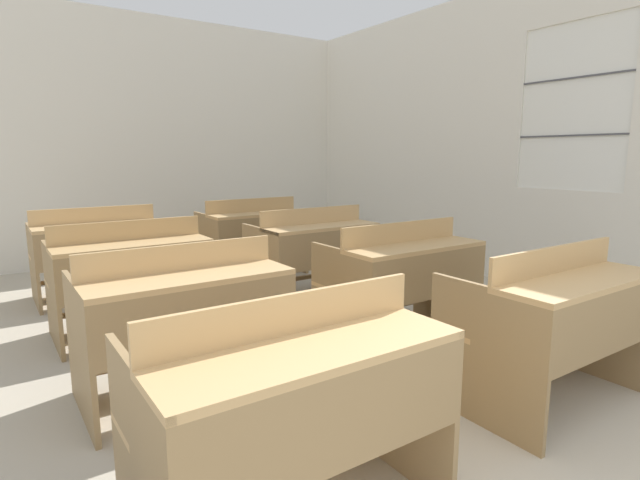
{
  "coord_description": "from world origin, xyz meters",
  "views": [
    {
      "loc": [
        -1.51,
        -0.04,
        1.36
      ],
      "look_at": [
        0.42,
        2.8,
        0.77
      ],
      "focal_mm": 28.0,
      "sensor_mm": 36.0,
      "label": 1
    }
  ],
  "objects_px": {
    "bench_front_left": "(293,401)",
    "bench_back_right": "(253,234)",
    "bench_second_left": "(184,314)",
    "bench_third_right": "(314,250)",
    "bench_front_right": "(554,318)",
    "bench_third_left": "(131,273)",
    "bench_second_right": "(402,276)",
    "bench_back_left": "(97,249)",
    "wastepaper_bin": "(344,235)"
  },
  "relations": [
    {
      "from": "bench_third_left",
      "to": "wastepaper_bin",
      "type": "distance_m",
      "value": 4.09
    },
    {
      "from": "bench_front_left",
      "to": "bench_back_left",
      "type": "distance_m",
      "value": 3.6
    },
    {
      "from": "bench_back_left",
      "to": "bench_third_right",
      "type": "bearing_deg",
      "value": -35.89
    },
    {
      "from": "bench_back_right",
      "to": "wastepaper_bin",
      "type": "xyz_separation_m",
      "value": [
        1.91,
        0.82,
        -0.29
      ]
    },
    {
      "from": "bench_front_left",
      "to": "wastepaper_bin",
      "type": "distance_m",
      "value": 5.69
    },
    {
      "from": "bench_second_right",
      "to": "bench_third_right",
      "type": "distance_m",
      "value": 1.21
    },
    {
      "from": "bench_front_left",
      "to": "bench_third_right",
      "type": "xyz_separation_m",
      "value": [
        1.67,
        2.39,
        0.0
      ]
    },
    {
      "from": "bench_second_left",
      "to": "bench_third_left",
      "type": "bearing_deg",
      "value": 89.58
    },
    {
      "from": "bench_third_right",
      "to": "wastepaper_bin",
      "type": "distance_m",
      "value": 2.8
    },
    {
      "from": "bench_third_right",
      "to": "bench_back_left",
      "type": "height_order",
      "value": "same"
    },
    {
      "from": "bench_front_left",
      "to": "bench_second_left",
      "type": "bearing_deg",
      "value": 89.51
    },
    {
      "from": "bench_back_left",
      "to": "wastepaper_bin",
      "type": "xyz_separation_m",
      "value": [
        3.56,
        0.83,
        -0.29
      ]
    },
    {
      "from": "bench_front_right",
      "to": "wastepaper_bin",
      "type": "distance_m",
      "value": 4.83
    },
    {
      "from": "bench_second_left",
      "to": "bench_back_right",
      "type": "bearing_deg",
      "value": 55.73
    },
    {
      "from": "bench_second_right",
      "to": "bench_back_right",
      "type": "distance_m",
      "value": 2.43
    },
    {
      "from": "bench_third_right",
      "to": "bench_back_right",
      "type": "xyz_separation_m",
      "value": [
        -0.02,
        1.22,
        0.0
      ]
    },
    {
      "from": "bench_back_right",
      "to": "wastepaper_bin",
      "type": "distance_m",
      "value": 2.1
    },
    {
      "from": "bench_third_left",
      "to": "wastepaper_bin",
      "type": "bearing_deg",
      "value": 29.76
    },
    {
      "from": "bench_front_left",
      "to": "bench_third_left",
      "type": "bearing_deg",
      "value": 89.54
    },
    {
      "from": "bench_second_left",
      "to": "wastepaper_bin",
      "type": "bearing_deg",
      "value": 42.27
    },
    {
      "from": "bench_back_left",
      "to": "bench_second_left",
      "type": "bearing_deg",
      "value": -89.77
    },
    {
      "from": "bench_front_left",
      "to": "bench_third_left",
      "type": "height_order",
      "value": "same"
    },
    {
      "from": "bench_front_left",
      "to": "bench_back_right",
      "type": "height_order",
      "value": "same"
    },
    {
      "from": "bench_back_left",
      "to": "bench_back_right",
      "type": "bearing_deg",
      "value": 0.3
    },
    {
      "from": "bench_second_left",
      "to": "bench_third_right",
      "type": "height_order",
      "value": "same"
    },
    {
      "from": "bench_second_left",
      "to": "bench_third_right",
      "type": "xyz_separation_m",
      "value": [
        1.66,
        1.19,
        0.0
      ]
    },
    {
      "from": "bench_second_left",
      "to": "bench_front_left",
      "type": "bearing_deg",
      "value": -90.49
    },
    {
      "from": "bench_second_right",
      "to": "bench_back_left",
      "type": "height_order",
      "value": "same"
    },
    {
      "from": "bench_second_left",
      "to": "bench_second_right",
      "type": "xyz_separation_m",
      "value": [
        1.65,
        -0.02,
        0.0
      ]
    },
    {
      "from": "bench_third_right",
      "to": "bench_front_right",
      "type": "bearing_deg",
      "value": -90.14
    },
    {
      "from": "bench_front_right",
      "to": "bench_third_left",
      "type": "bearing_deg",
      "value": 124.4
    },
    {
      "from": "bench_front_right",
      "to": "bench_back_left",
      "type": "relative_size",
      "value": 1.0
    },
    {
      "from": "bench_second_left",
      "to": "bench_back_left",
      "type": "bearing_deg",
      "value": 90.23
    },
    {
      "from": "bench_third_right",
      "to": "wastepaper_bin",
      "type": "xyz_separation_m",
      "value": [
        1.89,
        2.04,
        -0.29
      ]
    },
    {
      "from": "bench_front_left",
      "to": "bench_third_left",
      "type": "relative_size",
      "value": 1.0
    },
    {
      "from": "bench_third_right",
      "to": "bench_back_right",
      "type": "bearing_deg",
      "value": 90.93
    },
    {
      "from": "bench_second_left",
      "to": "bench_third_right",
      "type": "distance_m",
      "value": 2.05
    },
    {
      "from": "bench_second_left",
      "to": "bench_third_left",
      "type": "relative_size",
      "value": 1.0
    },
    {
      "from": "bench_front_left",
      "to": "bench_second_right",
      "type": "xyz_separation_m",
      "value": [
        1.66,
        1.18,
        0.0
      ]
    },
    {
      "from": "bench_third_right",
      "to": "bench_third_left",
      "type": "bearing_deg",
      "value": 179.57
    },
    {
      "from": "bench_third_left",
      "to": "bench_back_left",
      "type": "distance_m",
      "value": 1.2
    },
    {
      "from": "bench_second_left",
      "to": "bench_third_left",
      "type": "xyz_separation_m",
      "value": [
        0.01,
        1.2,
        0.0
      ]
    },
    {
      "from": "bench_second_right",
      "to": "wastepaper_bin",
      "type": "distance_m",
      "value": 3.78
    },
    {
      "from": "bench_second_left",
      "to": "bench_second_right",
      "type": "relative_size",
      "value": 1.0
    },
    {
      "from": "bench_second_right",
      "to": "bench_back_right",
      "type": "bearing_deg",
      "value": 90.1
    },
    {
      "from": "bench_front_left",
      "to": "bench_third_left",
      "type": "xyz_separation_m",
      "value": [
        0.02,
        2.4,
        0.0
      ]
    },
    {
      "from": "bench_second_left",
      "to": "bench_third_right",
      "type": "bearing_deg",
      "value": 35.64
    },
    {
      "from": "bench_second_left",
      "to": "bench_third_left",
      "type": "height_order",
      "value": "same"
    },
    {
      "from": "wastepaper_bin",
      "to": "bench_third_left",
      "type": "bearing_deg",
      "value": -150.24
    },
    {
      "from": "bench_front_right",
      "to": "bench_second_right",
      "type": "height_order",
      "value": "same"
    }
  ]
}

